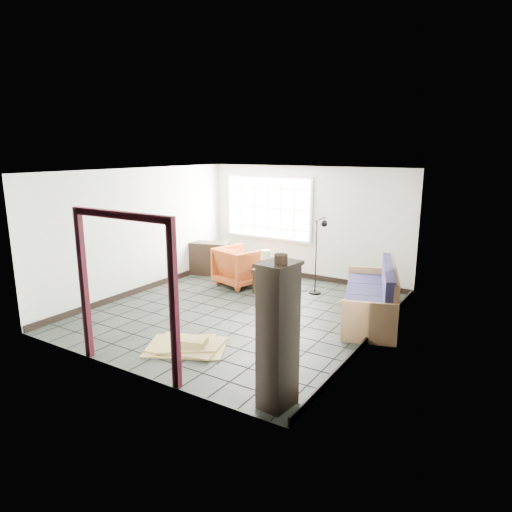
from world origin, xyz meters
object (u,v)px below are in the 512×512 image
Objects in this scene: armchair at (240,264)px; side_table at (265,272)px; tall_shelf at (278,335)px; futon_sofa at (374,300)px.

armchair is 0.76m from side_table.
tall_shelf is (2.40, -3.73, 0.46)m from side_table.
tall_shelf is at bearing -109.32° from futon_sofa.
side_table is at bearing 153.05° from futon_sofa.
futon_sofa reaches higher than armchair.
tall_shelf reaches higher than futon_sofa.
armchair is at bearing 152.35° from futon_sofa.
side_table is at bearing -176.19° from armchair.
tall_shelf is at bearing -57.18° from side_table.
side_table is 0.34× the size of tall_shelf.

